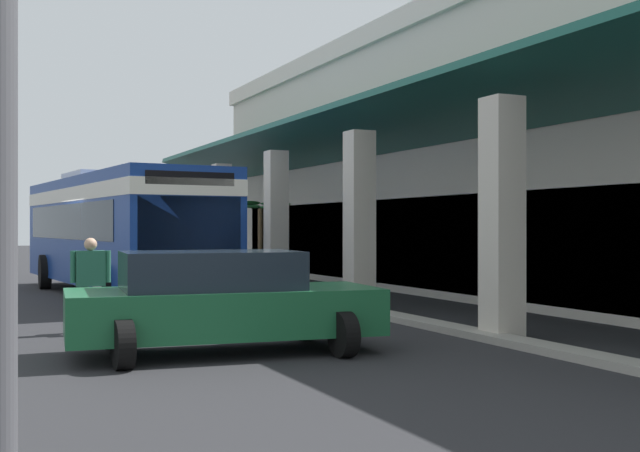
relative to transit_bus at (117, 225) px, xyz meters
name	(u,v)px	position (x,y,z in m)	size (l,w,h in m)	color
ground	(387,287)	(0.60, 7.88, -1.85)	(120.00, 120.00, 0.00)	#262628
curb_strip	(301,297)	(3.30, 3.93, -1.79)	(36.82, 0.50, 0.12)	#9E998E
plaza_building	(597,158)	(3.30, 13.56, 2.03)	(30.99, 16.23, 7.77)	beige
transit_bus	(117,225)	(0.00, 0.00, 0.00)	(11.40, 3.61, 3.34)	navy
parked_sedan_green	(221,301)	(10.59, -0.39, -1.10)	(2.73, 4.56, 1.47)	#195933
pedestrian	(91,280)	(7.62, -1.78, -0.94)	(0.47, 0.66, 1.63)	#38383D
potted_palm	(261,264)	(-2.95, 5.14, -1.25)	(1.69, 1.81, 2.68)	brown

